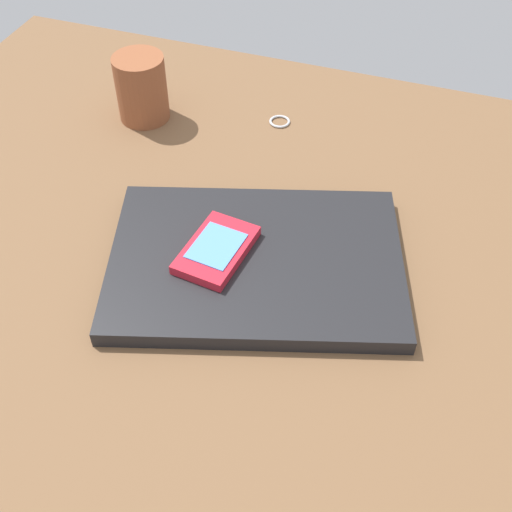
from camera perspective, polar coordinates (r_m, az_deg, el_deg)
The scene contains 5 objects.
desk_surface at distance 78.66cm, azimuth 3.07°, elevation 0.11°, with size 120.00×80.00×3.00cm, color brown.
laptop_closed at distance 74.31cm, azimuth 0.00°, elevation -0.54°, with size 32.69×22.95×1.98cm, color black.
cell_phone_on_laptop at distance 73.57cm, azimuth -3.44°, elevation 0.56°, with size 7.40×10.61×1.30cm.
key_ring at distance 96.47cm, azimuth 2.06°, elevation 11.53°, with size 2.99×2.99×0.36cm, color silver.
pen_cup at distance 96.54cm, azimuth -9.86°, elevation 14.09°, with size 7.15×7.15×9.39cm, color brown.
Camera 1 is at (13.73, -52.71, 58.25)cm, focal length 46.34 mm.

